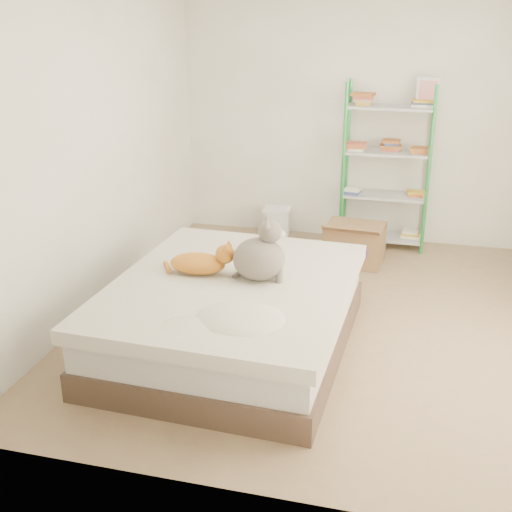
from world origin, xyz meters
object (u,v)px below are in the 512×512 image
(orange_cat, at_px, (198,261))
(white_bin, at_px, (277,223))
(grey_cat, at_px, (259,250))
(bed, at_px, (233,314))
(shelf_unit, at_px, (387,168))
(cardboard_box, at_px, (354,243))

(orange_cat, distance_m, white_bin, 2.43)
(white_bin, bearing_deg, grey_cat, -80.74)
(grey_cat, relative_size, white_bin, 1.36)
(bed, height_order, orange_cat, orange_cat)
(bed, distance_m, white_bin, 2.48)
(grey_cat, bearing_deg, bed, 100.74)
(bed, relative_size, shelf_unit, 1.23)
(shelf_unit, bearing_deg, orange_cat, -116.60)
(orange_cat, xyz_separation_m, white_bin, (0.08, 2.39, -0.46))
(shelf_unit, distance_m, white_bin, 1.32)
(grey_cat, distance_m, white_bin, 2.49)
(shelf_unit, relative_size, cardboard_box, 2.95)
(bed, xyz_separation_m, orange_cat, (-0.29, 0.08, 0.36))
(shelf_unit, distance_m, cardboard_box, 0.88)
(bed, xyz_separation_m, white_bin, (-0.21, 2.47, -0.09))
(orange_cat, bearing_deg, bed, -20.22)
(orange_cat, relative_size, cardboard_box, 0.83)
(bed, distance_m, orange_cat, 0.47)
(bed, distance_m, shelf_unit, 2.72)
(bed, xyz_separation_m, grey_cat, (0.18, 0.08, 0.49))
(bed, height_order, cardboard_box, bed)
(white_bin, bearing_deg, orange_cat, -91.83)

